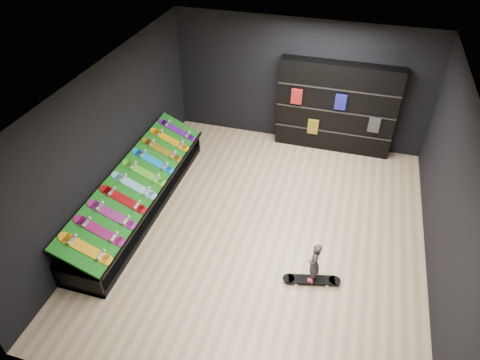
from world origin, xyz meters
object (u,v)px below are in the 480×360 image
(display_rack, at_px, (140,198))
(floor_skateboard, at_px, (311,281))
(back_shelving, at_px, (336,108))
(child, at_px, (313,270))

(display_rack, height_order, floor_skateboard, display_rack)
(display_rack, xyz_separation_m, floor_skateboard, (3.65, -0.96, -0.21))
(back_shelving, relative_size, floor_skateboard, 2.76)
(display_rack, bearing_deg, floor_skateboard, -14.72)
(child, bearing_deg, floor_skateboard, 0.00)
(display_rack, bearing_deg, back_shelving, 43.79)
(child, bearing_deg, display_rack, -107.49)
(floor_skateboard, xyz_separation_m, child, (0.00, 0.00, 0.29))
(back_shelving, xyz_separation_m, child, (0.19, -4.28, -0.75))
(display_rack, height_order, child, child)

